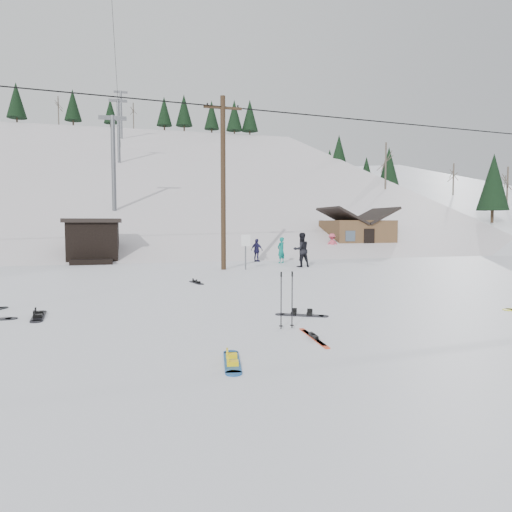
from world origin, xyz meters
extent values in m
plane|color=white|center=(0.00, 0.00, 0.00)|extent=(200.00, 200.00, 0.00)
cube|color=silver|center=(0.00, 55.00, -12.00)|extent=(60.00, 85.24, 65.97)
cube|color=white|center=(38.00, 50.00, -11.00)|extent=(45.66, 93.98, 54.59)
cylinder|color=#3A2819|center=(2.00, 14.00, 4.50)|extent=(0.26, 0.26, 9.00)
cube|color=#3A2819|center=(2.00, 14.00, 8.40)|extent=(2.00, 0.12, 0.12)
cylinder|color=black|center=(2.00, 14.00, 8.52)|extent=(0.08, 0.08, 0.12)
cylinder|color=#595B60|center=(3.10, 13.60, 0.90)|extent=(0.07, 0.07, 1.80)
cube|color=white|center=(3.10, 13.56, 1.55)|extent=(0.50, 0.04, 0.60)
cube|color=black|center=(-5.00, 21.00, 1.25)|extent=(3.00, 3.00, 2.50)
cube|color=black|center=(-5.00, 21.00, 2.62)|extent=(3.40, 3.40, 0.25)
cube|color=black|center=(-5.00, 19.20, 0.15)|extent=(2.40, 1.20, 0.30)
cylinder|color=#595B60|center=(-4.00, 30.00, 7.25)|extent=(0.36, 0.36, 8.00)
cube|color=#595B60|center=(-4.00, 30.00, 11.05)|extent=(2.20, 0.30, 0.30)
cylinder|color=#595B60|center=(-4.00, 50.00, 13.75)|extent=(0.36, 0.36, 8.00)
cube|color=#595B60|center=(-4.00, 50.00, 17.55)|extent=(2.20, 0.30, 0.30)
cylinder|color=#595B60|center=(-4.00, 70.00, 20.25)|extent=(0.36, 0.36, 8.00)
cube|color=#595B60|center=(-4.00, 70.00, 24.05)|extent=(2.20, 0.30, 0.30)
cube|color=brown|center=(15.00, 24.00, 1.35)|extent=(5.00, 4.00, 2.70)
cube|color=black|center=(13.65, 24.00, 3.05)|extent=(2.69, 4.40, 1.43)
cube|color=black|center=(16.35, 24.00, 3.05)|extent=(2.69, 4.40, 1.43)
cube|color=black|center=(15.00, 21.98, 1.10)|extent=(0.90, 0.06, 1.90)
cube|color=#1955A5|center=(-1.02, -2.03, 0.01)|extent=(0.47, 1.22, 0.02)
cylinder|color=#1955A5|center=(-0.92, -1.44, 0.01)|extent=(0.27, 0.27, 0.02)
cylinder|color=#1955A5|center=(-1.12, -2.61, 0.01)|extent=(0.27, 0.27, 0.02)
cube|color=yellow|center=(-0.98, -1.81, 0.06)|extent=(0.22, 0.18, 0.08)
cube|color=yellow|center=(-1.05, -2.24, 0.06)|extent=(0.22, 0.18, 0.08)
cube|color=red|center=(0.99, -0.89, 0.01)|extent=(0.19, 1.54, 0.02)
cube|color=black|center=(0.99, -0.89, 0.05)|extent=(0.10, 0.28, 0.07)
cube|color=red|center=(1.00, -0.73, 0.01)|extent=(0.19, 1.54, 0.02)
cube|color=black|center=(1.00, -0.73, 0.05)|extent=(0.10, 0.28, 0.07)
cylinder|color=black|center=(0.62, 0.21, 0.64)|extent=(0.03, 0.03, 1.28)
cylinder|color=black|center=(0.62, 0.21, 0.06)|extent=(0.10, 0.10, 0.01)
cylinder|color=black|center=(0.62, 0.21, 1.26)|extent=(0.04, 0.04, 0.12)
cylinder|color=black|center=(0.88, 0.21, 0.64)|extent=(0.03, 0.03, 1.28)
cylinder|color=black|center=(0.88, 0.21, 0.06)|extent=(0.10, 0.10, 0.01)
cylinder|color=black|center=(0.88, 0.21, 1.26)|extent=(0.04, 0.04, 0.12)
cylinder|color=black|center=(-5.63, 3.02, 0.01)|extent=(0.29, 0.29, 0.03)
cube|color=black|center=(-5.02, 3.12, 0.01)|extent=(0.43, 1.33, 0.03)
cylinder|color=black|center=(-5.09, 3.77, 0.01)|extent=(0.30, 0.30, 0.03)
cylinder|color=black|center=(-4.96, 2.47, 0.01)|extent=(0.30, 0.30, 0.03)
cube|color=black|center=(-5.05, 3.36, 0.07)|extent=(0.23, 0.18, 0.09)
cube|color=black|center=(-5.00, 2.89, 0.07)|extent=(0.23, 0.18, 0.09)
cylinder|color=black|center=(-6.26, 4.73, 0.01)|extent=(0.30, 0.30, 0.03)
cube|color=black|center=(1.61, 1.48, 0.01)|extent=(1.13, 0.76, 0.02)
cylinder|color=black|center=(2.12, 1.22, 0.01)|extent=(0.26, 0.26, 0.02)
cylinder|color=black|center=(1.10, 1.75, 0.01)|extent=(0.26, 0.26, 0.02)
cube|color=black|center=(1.79, 1.39, 0.06)|extent=(0.21, 0.23, 0.07)
cube|color=black|center=(1.43, 1.58, 0.06)|extent=(0.21, 0.23, 0.07)
cylinder|color=yellow|center=(7.46, 0.69, 0.01)|extent=(0.29, 0.29, 0.03)
cube|color=black|center=(-0.15, 8.86, 0.01)|extent=(0.48, 1.09, 0.02)
cylinder|color=black|center=(-0.27, 9.37, 0.01)|extent=(0.24, 0.24, 0.02)
cylinder|color=black|center=(-0.03, 8.34, 0.01)|extent=(0.24, 0.24, 0.02)
cube|color=black|center=(-0.19, 9.04, 0.06)|extent=(0.20, 0.17, 0.07)
cube|color=black|center=(-0.10, 8.67, 0.06)|extent=(0.20, 0.17, 0.07)
imported|color=#0B7166|center=(6.23, 17.10, 0.80)|extent=(0.70, 0.64, 1.60)
imported|color=black|center=(6.48, 14.26, 0.96)|extent=(1.00, 0.81, 1.93)
imported|color=#CA475C|center=(11.86, 21.94, 0.85)|extent=(1.14, 0.70, 1.70)
imported|color=#201C46|center=(5.04, 18.41, 0.73)|extent=(0.84, 0.88, 1.47)
camera|label=1|loc=(-2.65, -9.60, 2.40)|focal=32.00mm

